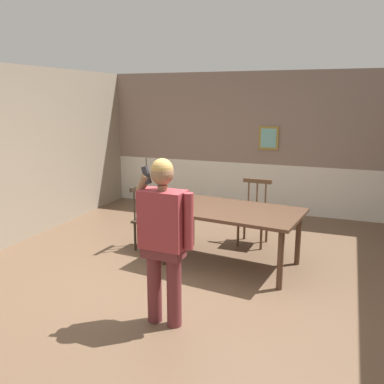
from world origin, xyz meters
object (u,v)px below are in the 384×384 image
object	(u,v)px
dining_table	(231,215)
chair_near_window	(149,218)
chair_by_doorway	(254,214)
person_figure	(164,233)

from	to	relation	value
dining_table	chair_near_window	distance (m)	1.28
dining_table	chair_near_window	size ratio (longest dim) A/B	2.02
dining_table	chair_by_doorway	world-z (taller)	chair_by_doorway
dining_table	chair_by_doorway	xyz separation A→B (m)	(0.10, 0.89, -0.21)
person_figure	chair_near_window	bearing A→B (deg)	-56.23
dining_table	person_figure	world-z (taller)	person_figure
chair_by_doorway	chair_near_window	bearing A→B (deg)	30.62
dining_table	person_figure	size ratio (longest dim) A/B	1.15
chair_near_window	person_figure	distance (m)	2.12
dining_table	chair_near_window	xyz separation A→B (m)	(-1.26, 0.15, -0.22)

